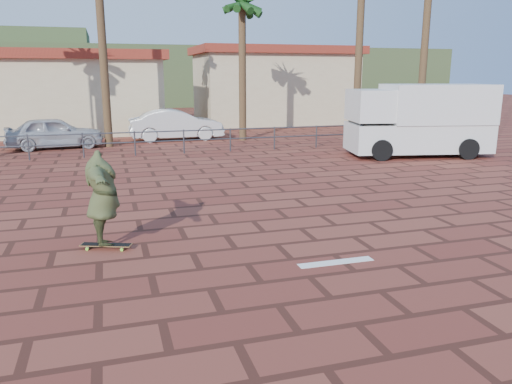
{
  "coord_description": "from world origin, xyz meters",
  "views": [
    {
      "loc": [
        -3.04,
        -8.77,
        3.26
      ],
      "look_at": [
        -0.08,
        1.17,
        0.8
      ],
      "focal_mm": 35.0,
      "sensor_mm": 36.0,
      "label": 1
    }
  ],
  "objects_px": {
    "longboard": "(106,245)",
    "car_silver": "(55,133)",
    "skateboarder": "(103,198)",
    "car_white": "(176,125)",
    "campervan": "(420,119)"
  },
  "relations": [
    {
      "from": "campervan",
      "to": "car_silver",
      "type": "height_order",
      "value": "campervan"
    },
    {
      "from": "car_silver",
      "to": "car_white",
      "type": "bearing_deg",
      "value": -83.08
    },
    {
      "from": "campervan",
      "to": "longboard",
      "type": "bearing_deg",
      "value": -135.44
    },
    {
      "from": "longboard",
      "to": "car_silver",
      "type": "height_order",
      "value": "car_silver"
    },
    {
      "from": "longboard",
      "to": "car_silver",
      "type": "xyz_separation_m",
      "value": [
        -2.09,
        14.43,
        0.63
      ]
    },
    {
      "from": "longboard",
      "to": "car_silver",
      "type": "relative_size",
      "value": 0.24
    },
    {
      "from": "skateboarder",
      "to": "car_silver",
      "type": "height_order",
      "value": "skateboarder"
    },
    {
      "from": "skateboarder",
      "to": "car_white",
      "type": "bearing_deg",
      "value": -18.33
    },
    {
      "from": "longboard",
      "to": "car_white",
      "type": "bearing_deg",
      "value": 97.92
    },
    {
      "from": "skateboarder",
      "to": "car_white",
      "type": "height_order",
      "value": "skateboarder"
    },
    {
      "from": "skateboarder",
      "to": "car_silver",
      "type": "xyz_separation_m",
      "value": [
        -2.09,
        14.43,
        -0.3
      ]
    },
    {
      "from": "skateboarder",
      "to": "car_white",
      "type": "distance_m",
      "value": 16.2
    },
    {
      "from": "campervan",
      "to": "car_silver",
      "type": "distance_m",
      "value": 15.74
    },
    {
      "from": "longboard",
      "to": "car_silver",
      "type": "bearing_deg",
      "value": 118.7
    },
    {
      "from": "skateboarder",
      "to": "campervan",
      "type": "relative_size",
      "value": 0.38
    }
  ]
}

